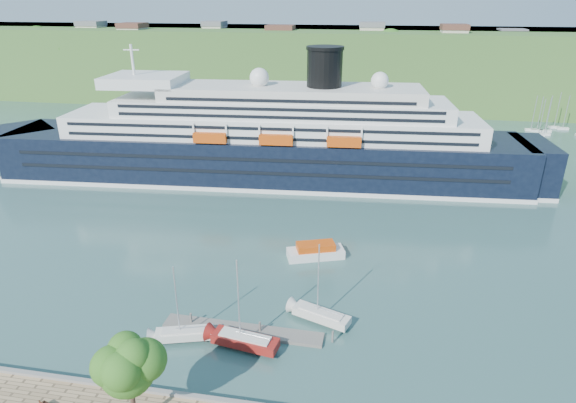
# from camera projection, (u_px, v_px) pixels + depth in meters

# --- Properties ---
(far_hillside) EXTENTS (400.00, 50.00, 24.00)m
(far_hillside) POSITION_uv_depth(u_px,v_px,m) (341.00, 65.00, 169.88)
(far_hillside) COLOR #345E25
(far_hillside) RESTS_ON ground
(quay_coping) EXTENTS (220.00, 0.50, 0.30)m
(quay_coping) POSITION_uv_depth(u_px,v_px,m) (215.00, 400.00, 42.58)
(quay_coping) COLOR slate
(quay_coping) RESTS_ON promenade
(cruise_ship) EXTENTS (116.52, 24.78, 25.97)m
(cruise_ship) POSITION_uv_depth(u_px,v_px,m) (260.00, 115.00, 92.83)
(cruise_ship) COLOR black
(cruise_ship) RESTS_ON ground
(promenade_tree) EXTENTS (5.83, 5.83, 9.66)m
(promenade_tree) POSITION_uv_depth(u_px,v_px,m) (130.00, 381.00, 38.30)
(promenade_tree) COLOR #276219
(promenade_tree) RESTS_ON promenade
(floating_pontoon) EXTENTS (17.93, 2.58, 0.40)m
(floating_pontoon) POSITION_uv_depth(u_px,v_px,m) (243.00, 330.00, 52.93)
(floating_pontoon) COLOR gray
(floating_pontoon) RESTS_ON ground
(sailboat_white_near) EXTENTS (7.04, 3.71, 8.76)m
(sailboat_white_near) POSITION_uv_depth(u_px,v_px,m) (182.00, 307.00, 49.92)
(sailboat_white_near) COLOR silver
(sailboat_white_near) RESTS_ON ground
(sailboat_red) EXTENTS (8.05, 3.37, 10.08)m
(sailboat_red) POSITION_uv_depth(u_px,v_px,m) (244.00, 309.00, 48.48)
(sailboat_red) COLOR maroon
(sailboat_red) RESTS_ON ground
(sailboat_white_far) EXTENTS (7.54, 4.42, 9.42)m
(sailboat_white_far) POSITION_uv_depth(u_px,v_px,m) (322.00, 287.00, 52.68)
(sailboat_white_far) COLOR silver
(sailboat_white_far) RESTS_ON ground
(tender_launch) EXTENTS (8.52, 5.28, 2.23)m
(tender_launch) POSITION_uv_depth(u_px,v_px,m) (316.00, 250.00, 67.74)
(tender_launch) COLOR #C7440B
(tender_launch) RESTS_ON ground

